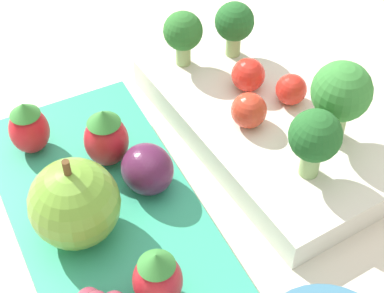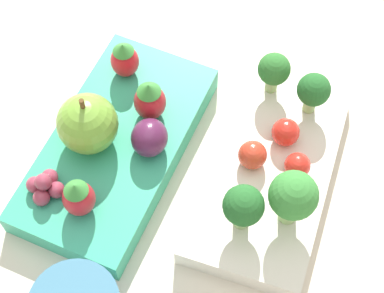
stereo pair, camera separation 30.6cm
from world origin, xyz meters
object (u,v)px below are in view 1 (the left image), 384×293
Objects in this scene: strawberry_2 at (106,137)px; broccoli_floret_0 at (315,138)px; broccoli_floret_3 at (341,94)px; cherry_tomato_1 at (287,86)px; cherry_tomato_2 at (248,75)px; bento_box_fruit at (108,223)px; plum at (147,169)px; apple at (74,204)px; bento_box_savoury at (265,125)px; broccoli_floret_1 at (234,23)px; strawberry_1 at (157,278)px; broccoli_floret_2 at (183,33)px; cherry_tomato_0 at (252,113)px; strawberry_0 at (29,128)px.

broccoli_floret_0 is at bearing 50.54° from strawberry_2.
broccoli_floret_3 is at bearing 112.45° from broccoli_floret_0.
cherry_tomato_2 reaches higher than cherry_tomato_1.
plum is (-0.00, 0.03, 0.03)m from bento_box_fruit.
apple reaches higher than cherry_tomato_1.
bento_box_fruit is (0.01, -0.14, 0.00)m from bento_box_savoury.
bento_box_savoury is 4.66× the size of broccoli_floret_1.
cherry_tomato_2 is (-0.03, -0.02, 0.00)m from cherry_tomato_1.
cherry_tomato_1 is at bearing 116.32° from strawberry_1.
broccoli_floret_2 reaches higher than cherry_tomato_1.
apple reaches higher than cherry_tomato_0.
strawberry_1 is at bearing -63.68° from cherry_tomato_1.
bento_box_fruit is at bearing -74.73° from cherry_tomato_2.
bento_box_fruit is 0.19m from broccoli_floret_1.
bento_box_fruit is at bearing -87.93° from plum.
bento_box_savoury is at bearing 95.15° from apple.
strawberry_0 is at bearing -178.02° from strawberry_1.
cherry_tomato_1 is at bearing 100.66° from bento_box_savoury.
cherry_tomato_1 is (-0.01, 0.17, 0.02)m from bento_box_fruit.
broccoli_floret_1 is 0.73× the size of apple.
broccoli_floret_0 is at bearing 0.41° from broccoli_floret_2.
plum is at bearing 31.46° from strawberry_0.
apple is at bearing -47.92° from strawberry_2.
broccoli_floret_0 is 2.05× the size of cherry_tomato_0.
broccoli_floret_1 is 1.10× the size of strawberry_1.
bento_box_fruit is at bearing 9.44° from strawberry_0.
cherry_tomato_1 is 0.56× the size of strawberry_0.
bento_box_fruit is 3.68× the size of apple.
broccoli_floret_2 reaches higher than bento_box_fruit.
broccoli_floret_3 is (-0.02, 0.04, 0.01)m from broccoli_floret_0.
strawberry_2 is (0.04, -0.14, -0.00)m from broccoli_floret_1.
strawberry_0 is at bearing -137.63° from strawberry_2.
bento_box_fruit is 6.58× the size of plum.
cherry_tomato_2 is at bearing 125.48° from strawberry_1.
strawberry_2 is at bearing 132.08° from apple.
cherry_tomato_0 is at bearing -79.33° from bento_box_savoury.
broccoli_floret_0 reaches higher than cherry_tomato_2.
broccoli_floret_3 is 1.47× the size of strawberry_1.
plum is (0.01, -0.11, 0.03)m from bento_box_savoury.
bento_box_savoury is at bearing 118.47° from strawberry_1.
cherry_tomato_0 reaches higher than cherry_tomato_1.
strawberry_1 reaches higher than cherry_tomato_2.
bento_box_savoury is at bearing -79.34° from cherry_tomato_1.
plum is at bearing 150.67° from strawberry_1.
plum is (-0.07, 0.04, -0.00)m from strawberry_1.
broccoli_floret_1 is 2.03× the size of cherry_tomato_1.
strawberry_1 is (0.15, -0.17, -0.01)m from broccoli_floret_1.
broccoli_floret_1 reaches higher than cherry_tomato_0.
broccoli_floret_0 reaches higher than plum.
broccoli_floret_1 reaches higher than bento_box_savoury.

